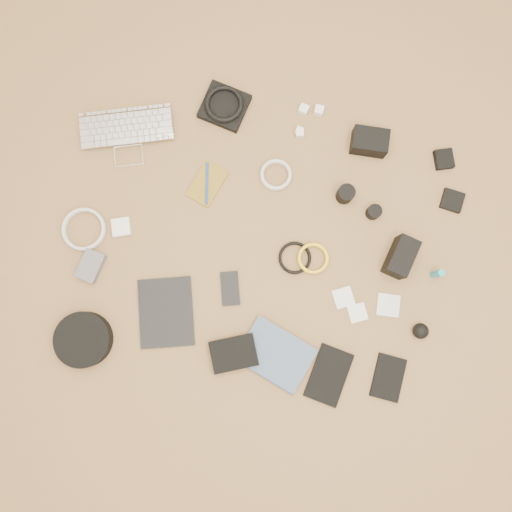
# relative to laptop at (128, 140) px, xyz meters

# --- Properties ---
(room_shell) EXTENTS (4.04, 4.04, 2.58)m
(room_shell) POSITION_rel_laptop_xyz_m (0.54, -0.33, 1.24)
(room_shell) COLOR olive
(room_shell) RESTS_ON ground
(laptop) EXTENTS (0.39, 0.32, 0.03)m
(laptop) POSITION_rel_laptop_xyz_m (0.00, 0.00, 0.00)
(laptop) COLOR silver
(laptop) RESTS_ON ground
(headphone_pouch) EXTENTS (0.19, 0.19, 0.03)m
(headphone_pouch) POSITION_rel_laptop_xyz_m (0.34, 0.18, 0.00)
(headphone_pouch) COLOR black
(headphone_pouch) RESTS_ON ground
(headphones) EXTENTS (0.19, 0.19, 0.02)m
(headphones) POSITION_rel_laptop_xyz_m (0.34, 0.18, 0.02)
(headphones) COLOR black
(headphones) RESTS_ON headphone_pouch
(charger_a) EXTENTS (0.04, 0.04, 0.03)m
(charger_a) POSITION_rel_laptop_xyz_m (0.63, 0.21, 0.00)
(charger_a) COLOR white
(charger_a) RESTS_ON ground
(charger_b) EXTENTS (0.03, 0.03, 0.03)m
(charger_b) POSITION_rel_laptop_xyz_m (0.63, 0.12, -0.00)
(charger_b) COLOR white
(charger_b) RESTS_ON ground
(charger_c) EXTENTS (0.04, 0.04, 0.03)m
(charger_c) POSITION_rel_laptop_xyz_m (0.69, 0.21, 0.00)
(charger_c) COLOR white
(charger_c) RESTS_ON ground
(charger_d) EXTENTS (0.03, 0.03, 0.02)m
(charger_d) POSITION_rel_laptop_xyz_m (0.62, 0.12, -0.00)
(charger_d) COLOR white
(charger_d) RESTS_ON ground
(dslr_camera) EXTENTS (0.13, 0.09, 0.07)m
(dslr_camera) POSITION_rel_laptop_xyz_m (0.88, 0.11, 0.02)
(dslr_camera) COLOR black
(dslr_camera) RESTS_ON ground
(lens_pouch) EXTENTS (0.08, 0.09, 0.03)m
(lens_pouch) POSITION_rel_laptop_xyz_m (1.17, 0.09, -0.00)
(lens_pouch) COLOR black
(lens_pouch) RESTS_ON ground
(notebook_olive) EXTENTS (0.15, 0.18, 0.01)m
(notebook_olive) POSITION_rel_laptop_xyz_m (0.31, -0.12, -0.01)
(notebook_olive) COLOR olive
(notebook_olive) RESTS_ON ground
(pen_blue) EXTENTS (0.03, 0.16, 0.01)m
(pen_blue) POSITION_rel_laptop_xyz_m (0.31, -0.12, -0.00)
(pen_blue) COLOR #143EA4
(pen_blue) RESTS_ON notebook_olive
(cable_white_a) EXTENTS (0.16, 0.16, 0.01)m
(cable_white_a) POSITION_rel_laptop_xyz_m (0.56, -0.05, -0.01)
(cable_white_a) COLOR silver
(cable_white_a) RESTS_ON ground
(lens_a) EXTENTS (0.07, 0.07, 0.07)m
(lens_a) POSITION_rel_laptop_xyz_m (0.82, -0.10, 0.02)
(lens_a) COLOR black
(lens_a) RESTS_ON ground
(lens_b) EXTENTS (0.06, 0.06, 0.05)m
(lens_b) POSITION_rel_laptop_xyz_m (0.93, -0.14, 0.01)
(lens_b) COLOR black
(lens_b) RESTS_ON ground
(card_reader) EXTENTS (0.09, 0.09, 0.02)m
(card_reader) POSITION_rel_laptop_xyz_m (1.21, -0.06, -0.00)
(card_reader) COLOR black
(card_reader) RESTS_ON ground
(power_brick) EXTENTS (0.08, 0.08, 0.03)m
(power_brick) POSITION_rel_laptop_xyz_m (0.03, -0.33, 0.00)
(power_brick) COLOR white
(power_brick) RESTS_ON ground
(cable_white_b) EXTENTS (0.16, 0.16, 0.01)m
(cable_white_b) POSITION_rel_laptop_xyz_m (-0.10, -0.35, -0.01)
(cable_white_b) COLOR silver
(cable_white_b) RESTS_ON ground
(cable_black) EXTENTS (0.16, 0.16, 0.01)m
(cable_black) POSITION_rel_laptop_xyz_m (0.67, -0.35, -0.01)
(cable_black) COLOR black
(cable_black) RESTS_ON ground
(cable_yellow) EXTENTS (0.12, 0.12, 0.01)m
(cable_yellow) POSITION_rel_laptop_xyz_m (0.74, -0.34, -0.01)
(cable_yellow) COLOR yellow
(cable_yellow) RESTS_ON ground
(flash) EXTENTS (0.11, 0.15, 0.10)m
(flash) POSITION_rel_laptop_xyz_m (1.04, -0.30, 0.04)
(flash) COLOR black
(flash) RESTS_ON ground
(lens_cleaner) EXTENTS (0.03, 0.03, 0.09)m
(lens_cleaner) POSITION_rel_laptop_xyz_m (1.17, -0.34, 0.03)
(lens_cleaner) COLOR #1B9DB2
(lens_cleaner) RESTS_ON ground
(battery_charger) EXTENTS (0.10, 0.13, 0.03)m
(battery_charger) POSITION_rel_laptop_xyz_m (-0.05, -0.48, 0.00)
(battery_charger) COLOR #57575C
(battery_charger) RESTS_ON ground
(tablet) EXTENTS (0.24, 0.28, 0.01)m
(tablet) POSITION_rel_laptop_xyz_m (0.24, -0.61, -0.01)
(tablet) COLOR black
(tablet) RESTS_ON ground
(phone) EXTENTS (0.09, 0.13, 0.01)m
(phone) POSITION_rel_laptop_xyz_m (0.45, -0.49, -0.01)
(phone) COLOR black
(phone) RESTS_ON ground
(filter_case_left) EXTENTS (0.09, 0.09, 0.01)m
(filter_case_left) POSITION_rel_laptop_xyz_m (0.86, -0.47, -0.01)
(filter_case_left) COLOR silver
(filter_case_left) RESTS_ON ground
(filter_case_mid) EXTENTS (0.08, 0.08, 0.01)m
(filter_case_mid) POSITION_rel_laptop_xyz_m (0.92, -0.51, -0.01)
(filter_case_mid) COLOR silver
(filter_case_mid) RESTS_ON ground
(filter_case_right) EXTENTS (0.08, 0.08, 0.01)m
(filter_case_right) POSITION_rel_laptop_xyz_m (1.02, -0.47, -0.01)
(filter_case_right) COLOR silver
(filter_case_right) RESTS_ON ground
(air_blower) EXTENTS (0.07, 0.07, 0.06)m
(air_blower) POSITION_rel_laptop_xyz_m (1.14, -0.55, 0.01)
(air_blower) COLOR black
(air_blower) RESTS_ON ground
(headphone_case) EXTENTS (0.25, 0.25, 0.05)m
(headphone_case) POSITION_rel_laptop_xyz_m (-0.03, -0.74, 0.01)
(headphone_case) COLOR black
(headphone_case) RESTS_ON ground
(drive_case) EXTENTS (0.19, 0.16, 0.04)m
(drive_case) POSITION_rel_laptop_xyz_m (0.50, -0.71, 0.01)
(drive_case) COLOR black
(drive_case) RESTS_ON ground
(paperback) EXTENTS (0.29, 0.26, 0.02)m
(paperback) POSITION_rel_laptop_xyz_m (0.61, -0.78, -0.00)
(paperback) COLOR #445674
(paperback) RESTS_ON ground
(notebook_black_a) EXTENTS (0.16, 0.22, 0.01)m
(notebook_black_a) POSITION_rel_laptop_xyz_m (0.84, -0.74, -0.01)
(notebook_black_a) COLOR black
(notebook_black_a) RESTS_ON ground
(notebook_black_b) EXTENTS (0.12, 0.17, 0.01)m
(notebook_black_b) POSITION_rel_laptop_xyz_m (1.05, -0.72, -0.01)
(notebook_black_b) COLOR black
(notebook_black_b) RESTS_ON ground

